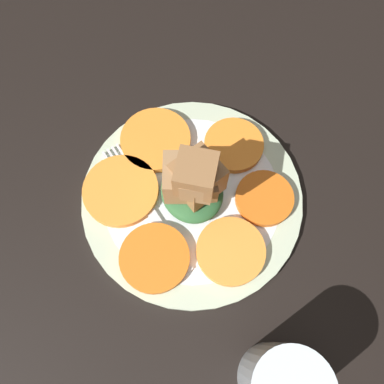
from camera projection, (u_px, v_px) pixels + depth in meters
table_slab at (192, 201)px, 47.98cm from camera, size 120.00×120.00×2.00cm
plate at (192, 197)px, 46.56cm from camera, size 27.26×27.26×1.05cm
carrot_slice_0 at (264, 198)px, 45.35cm from camera, size 7.06×7.06×0.97cm
carrot_slice_1 at (234, 145)px, 47.98cm from camera, size 7.63×7.63×0.97cm
carrot_slice_2 at (156, 140)px, 48.27cm from camera, size 9.06×9.06×0.97cm
carrot_slice_3 at (121, 190)px, 45.71cm from camera, size 9.28×9.28×0.97cm
carrot_slice_4 at (155, 258)px, 42.73cm from camera, size 8.10×8.10×0.97cm
carrot_slice_5 at (231, 251)px, 43.00cm from camera, size 8.01×8.01×0.97cm
center_pile at (193, 182)px, 41.97cm from camera, size 8.22×7.40×10.48cm
fork at (145, 203)px, 45.43cm from camera, size 18.79×5.19×0.40cm
water_glass at (285, 382)px, 35.10cm from camera, size 7.25×7.25×9.90cm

